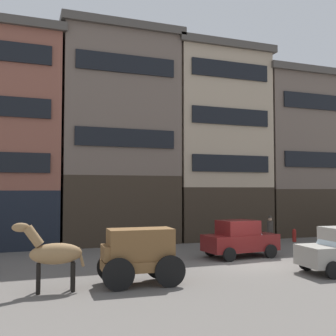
{
  "coord_description": "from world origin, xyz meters",
  "views": [
    {
      "loc": [
        -9.83,
        -15.73,
        3.4
      ],
      "look_at": [
        -3.39,
        2.17,
        4.39
      ],
      "focal_mm": 42.8,
      "sensor_mm": 36.0,
      "label": 1
    }
  ],
  "objects_px": {
    "draft_horse": "(53,253)",
    "pedestrian_officer": "(270,230)",
    "sedan_parked_curb": "(240,239)",
    "fire_hydrant_curbside": "(294,235)",
    "cargo_wagon": "(139,252)"
  },
  "relations": [
    {
      "from": "pedestrian_officer",
      "to": "draft_horse",
      "type": "bearing_deg",
      "value": -153.11
    },
    {
      "from": "cargo_wagon",
      "to": "fire_hydrant_curbside",
      "type": "xyz_separation_m",
      "value": [
        12.49,
        7.71,
        -0.72
      ]
    },
    {
      "from": "sedan_parked_curb",
      "to": "pedestrian_officer",
      "type": "height_order",
      "value": "sedan_parked_curb"
    },
    {
      "from": "cargo_wagon",
      "to": "pedestrian_officer",
      "type": "height_order",
      "value": "cargo_wagon"
    },
    {
      "from": "draft_horse",
      "to": "pedestrian_officer",
      "type": "height_order",
      "value": "draft_horse"
    },
    {
      "from": "cargo_wagon",
      "to": "fire_hydrant_curbside",
      "type": "distance_m",
      "value": 14.7
    },
    {
      "from": "fire_hydrant_curbside",
      "to": "cargo_wagon",
      "type": "bearing_deg",
      "value": -148.33
    },
    {
      "from": "sedan_parked_curb",
      "to": "pedestrian_officer",
      "type": "bearing_deg",
      "value": 36.69
    },
    {
      "from": "pedestrian_officer",
      "to": "cargo_wagon",
      "type": "bearing_deg",
      "value": -146.62
    },
    {
      "from": "draft_horse",
      "to": "cargo_wagon",
      "type": "bearing_deg",
      "value": -0.05
    },
    {
      "from": "draft_horse",
      "to": "sedan_parked_curb",
      "type": "distance_m",
      "value": 10.0
    },
    {
      "from": "cargo_wagon",
      "to": "fire_hydrant_curbside",
      "type": "relative_size",
      "value": 3.58
    },
    {
      "from": "pedestrian_officer",
      "to": "fire_hydrant_curbside",
      "type": "bearing_deg",
      "value": 24.67
    },
    {
      "from": "draft_horse",
      "to": "pedestrian_officer",
      "type": "bearing_deg",
      "value": 26.89
    },
    {
      "from": "draft_horse",
      "to": "pedestrian_officer",
      "type": "relative_size",
      "value": 1.31
    }
  ]
}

